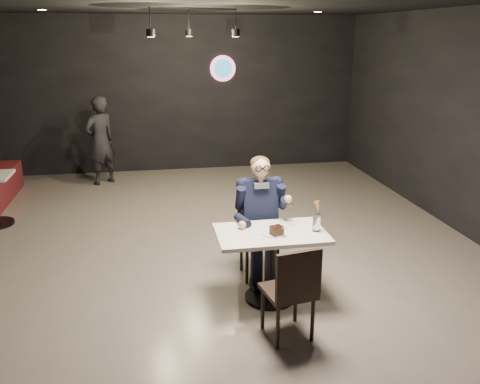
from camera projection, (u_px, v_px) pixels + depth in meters
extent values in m
plane|color=slate|center=(213.00, 261.00, 6.20)|extent=(9.00, 9.00, 0.00)
cube|color=black|center=(192.00, 17.00, 7.22)|extent=(1.40, 1.20, 0.36)
cube|color=white|center=(270.00, 266.00, 5.20)|extent=(1.10, 0.70, 0.75)
cube|color=black|center=(259.00, 238.00, 5.69)|extent=(0.42, 0.46, 0.92)
cube|color=black|center=(288.00, 289.00, 4.55)|extent=(0.49, 0.53, 0.92)
cube|color=black|center=(259.00, 216.00, 5.61)|extent=(0.60, 0.80, 1.44)
cylinder|color=white|center=(274.00, 233.00, 5.04)|extent=(0.24, 0.24, 0.01)
cube|color=black|center=(277.00, 231.00, 4.98)|extent=(0.14, 0.13, 0.08)
ellipsoid|color=#37872C|center=(284.00, 228.00, 4.95)|extent=(0.06, 0.04, 0.01)
cylinder|color=silver|center=(316.00, 223.00, 5.09)|extent=(0.08, 0.08, 0.18)
cone|color=tan|center=(318.00, 207.00, 5.05)|extent=(0.08, 0.08, 0.13)
imported|color=black|center=(100.00, 141.00, 9.17)|extent=(0.70, 0.66, 1.60)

